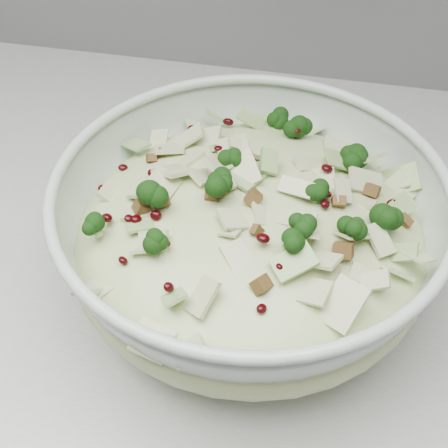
% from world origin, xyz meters
% --- Properties ---
extents(mixing_bowl, '(0.37, 0.37, 0.13)m').
position_xyz_m(mixing_bowl, '(-0.29, 1.60, 0.97)').
color(mixing_bowl, '#B5C8BA').
rests_on(mixing_bowl, counter).
extents(salad, '(0.32, 0.32, 0.13)m').
position_xyz_m(salad, '(-0.29, 1.60, 0.99)').
color(salad, beige).
rests_on(salad, mixing_bowl).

